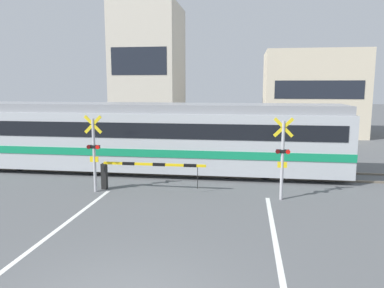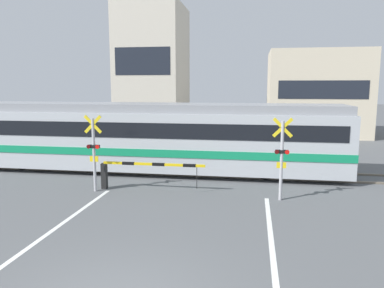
{
  "view_description": "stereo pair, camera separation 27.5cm",
  "coord_description": "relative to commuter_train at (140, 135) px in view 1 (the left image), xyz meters",
  "views": [
    {
      "loc": [
        2.13,
        -5.82,
        3.89
      ],
      "look_at": [
        0.0,
        8.76,
        1.6
      ],
      "focal_mm": 35.0,
      "sensor_mm": 36.0,
      "label": 1
    },
    {
      "loc": [
        2.41,
        -5.78,
        3.89
      ],
      "look_at": [
        0.0,
        8.76,
        1.6
      ],
      "focal_mm": 35.0,
      "sensor_mm": 36.0,
      "label": 2
    }
  ],
  "objects": [
    {
      "name": "crossing_barrier_far",
      "position": [
        4.71,
        2.62,
        -0.89
      ],
      "size": [
        3.99,
        0.2,
        1.07
      ],
      "color": "black",
      "rests_on": "ground_plane"
    },
    {
      "name": "rail_track_near",
      "position": [
        2.64,
        -0.72,
        -1.63
      ],
      "size": [
        50.0,
        0.1,
        0.08
      ],
      "color": "#6B6051",
      "rests_on": "ground_plane"
    },
    {
      "name": "building_right_of_street",
      "position": [
        9.89,
        15.01,
        1.63
      ],
      "size": [
        7.46,
        6.25,
        6.59
      ],
      "color": "beige",
      "rests_on": "ground_plane"
    },
    {
      "name": "road_stripe_right",
      "position": [
        5.56,
        -9.0,
        -1.66
      ],
      "size": [
        0.14,
        11.1,
        0.01
      ],
      "color": "white",
      "rests_on": "ground_plane"
    },
    {
      "name": "pedestrian",
      "position": [
        3.65,
        5.88,
        -0.67
      ],
      "size": [
        0.38,
        0.23,
        1.73
      ],
      "color": "#33384C",
      "rests_on": "ground_plane"
    },
    {
      "name": "rail_track_far",
      "position": [
        2.64,
        0.72,
        -1.63
      ],
      "size": [
        50.0,
        0.1,
        0.08
      ],
      "color": "#6B6051",
      "rests_on": "ground_plane"
    },
    {
      "name": "crossing_signal_right",
      "position": [
        6.01,
        -3.55,
        -0.1
      ],
      "size": [
        0.68,
        0.15,
        2.85
      ],
      "color": "#B2B2B7",
      "rests_on": "ground_plane"
    },
    {
      "name": "road_stripe_left",
      "position": [
        -0.29,
        -9.0,
        -1.66
      ],
      "size": [
        0.14,
        11.1,
        0.01
      ],
      "color": "white",
      "rests_on": "ground_plane"
    },
    {
      "name": "commuter_train",
      "position": [
        0.0,
        0.0,
        0.0
      ],
      "size": [
        18.09,
        2.9,
        3.11
      ],
      "color": "#B7BCC1",
      "rests_on": "ground_plane"
    },
    {
      "name": "building_left_of_street",
      "position": [
        -3.49,
        15.01,
        3.58
      ],
      "size": [
        5.21,
        6.25,
        10.49
      ],
      "color": "beige",
      "rests_on": "ground_plane"
    },
    {
      "name": "crossing_signal_left",
      "position": [
        -0.74,
        -3.55,
        -0.1
      ],
      "size": [
        0.68,
        0.15,
        2.85
      ],
      "color": "#B2B2B7",
      "rests_on": "ground_plane"
    },
    {
      "name": "crossing_barrier_near",
      "position": [
        0.57,
        -3.15,
        -0.89
      ],
      "size": [
        3.99,
        0.2,
        1.07
      ],
      "color": "black",
      "rests_on": "ground_plane"
    }
  ]
}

